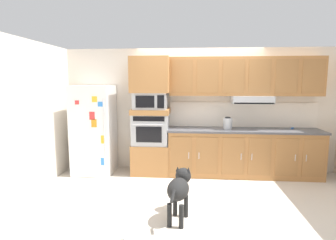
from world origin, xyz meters
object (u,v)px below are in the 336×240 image
object	(u,v)px
microwave	(151,101)
dog_food_bowl	(131,238)
screwdriver	(293,128)
dog	(179,188)
refrigerator	(94,130)
electric_kettle	(228,124)
built_in_oven	(151,129)

from	to	relation	value
microwave	dog_food_bowl	distance (m)	2.82
screwdriver	dog	xyz separation A→B (m)	(-2.12, -1.98, -0.50)
dog	dog_food_bowl	world-z (taller)	dog
microwave	screwdriver	world-z (taller)	microwave
microwave	dog	xyz separation A→B (m)	(0.65, -1.86, -1.02)
refrigerator	microwave	world-z (taller)	refrigerator
electric_kettle	microwave	bearing A→B (deg)	178.19
screwdriver	dog_food_bowl	world-z (taller)	screwdriver
microwave	refrigerator	bearing A→B (deg)	-176.60
electric_kettle	screwdriver	bearing A→B (deg)	7.18
refrigerator	screwdriver	bearing A→B (deg)	2.65
microwave	built_in_oven	bearing A→B (deg)	179.23
screwdriver	dog	size ratio (longest dim) A/B	0.20
refrigerator	dog_food_bowl	world-z (taller)	refrigerator
built_in_oven	electric_kettle	xyz separation A→B (m)	(1.50, -0.05, 0.13)
screwdriver	built_in_oven	bearing A→B (deg)	-177.66
microwave	electric_kettle	world-z (taller)	microwave
electric_kettle	dog_food_bowl	world-z (taller)	electric_kettle
dog	electric_kettle	bearing A→B (deg)	-14.73
electric_kettle	dog	bearing A→B (deg)	-115.04
built_in_oven	screwdriver	bearing A→B (deg)	2.34
refrigerator	dog	xyz separation A→B (m)	(1.79, -1.80, -0.44)
refrigerator	electric_kettle	xyz separation A→B (m)	(2.64, 0.02, 0.15)
refrigerator	microwave	distance (m)	1.28
electric_kettle	dog_food_bowl	size ratio (longest dim) A/B	1.20
dog_food_bowl	microwave	bearing A→B (deg)	92.73
refrigerator	screwdriver	world-z (taller)	refrigerator
dog	built_in_oven	bearing A→B (deg)	29.48
refrigerator	built_in_oven	size ratio (longest dim) A/B	2.51
microwave	screwdriver	size ratio (longest dim) A/B	3.82
microwave	dog_food_bowl	bearing A→B (deg)	-87.27
refrigerator	microwave	xyz separation A→B (m)	(1.14, 0.07, 0.58)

